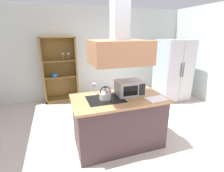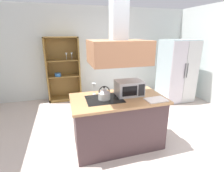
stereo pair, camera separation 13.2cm
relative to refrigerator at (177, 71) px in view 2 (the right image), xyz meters
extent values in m
plane|color=beige|center=(-2.11, -1.82, -0.88)|extent=(7.80, 7.80, 0.00)
cube|color=silver|center=(-2.11, 1.18, 0.47)|extent=(6.00, 0.12, 2.70)
cube|color=#493436|center=(-2.33, -1.57, -0.45)|extent=(1.49, 0.81, 0.86)
cube|color=tan|center=(-2.33, -1.57, 0.00)|extent=(1.57, 0.89, 0.04)
cube|color=black|center=(-2.56, -1.57, 0.02)|extent=(0.60, 0.48, 0.00)
cube|color=#B47752|center=(-2.33, -1.57, 0.78)|extent=(0.90, 0.70, 0.36)
cube|color=silver|center=(-2.33, -1.57, 1.39)|extent=(0.24, 0.24, 0.86)
cube|color=#ADC3C9|center=(0.00, 0.01, 0.00)|extent=(0.90, 0.72, 1.77)
cube|color=#BBB5BF|center=(-0.23, -0.36, 0.00)|extent=(0.44, 0.03, 1.73)
cube|color=#BABCBB|center=(0.22, -0.36, 0.00)|extent=(0.44, 0.03, 1.73)
cylinder|color=#4C4C51|center=(-0.04, -0.39, 0.09)|extent=(0.02, 0.02, 0.40)
cylinder|color=#4C4C51|center=(0.04, -0.39, 0.09)|extent=(0.02, 0.02, 0.40)
cube|color=olive|center=(-3.62, 0.92, 0.04)|extent=(0.04, 0.40, 1.85)
cube|color=olive|center=(-2.72, 0.92, 0.04)|extent=(0.04, 0.40, 1.85)
cube|color=olive|center=(-3.17, 0.92, 0.95)|extent=(0.94, 0.40, 0.03)
cube|color=olive|center=(-3.17, 0.92, -0.84)|extent=(0.94, 0.40, 0.08)
cube|color=olive|center=(-3.17, 1.11, 0.04)|extent=(0.94, 0.02, 1.85)
cube|color=olive|center=(-3.17, 0.92, -0.14)|extent=(0.86, 0.36, 0.02)
cube|color=olive|center=(-3.17, 0.92, 0.32)|extent=(0.86, 0.36, 0.02)
cylinder|color=#2C65A6|center=(-3.34, 0.87, -0.11)|extent=(0.18, 0.18, 0.05)
cylinder|color=#3063A3|center=(-3.34, 0.87, -0.06)|extent=(0.17, 0.17, 0.05)
cylinder|color=silver|center=(-3.06, 0.88, 0.39)|extent=(0.01, 0.01, 0.12)
cone|color=silver|center=(-3.06, 0.88, 0.49)|extent=(0.07, 0.07, 0.08)
cylinder|color=silver|center=(-2.91, 0.88, 0.39)|extent=(0.01, 0.01, 0.12)
cone|color=silver|center=(-2.91, 0.88, 0.49)|extent=(0.07, 0.07, 0.08)
cylinder|color=#B9B9B5|center=(-2.56, -1.57, 0.07)|extent=(0.20, 0.20, 0.11)
cone|color=#B8BBC5|center=(-2.56, -1.57, 0.16)|extent=(0.19, 0.19, 0.07)
sphere|color=black|center=(-2.56, -1.57, 0.21)|extent=(0.03, 0.03, 0.03)
torus|color=black|center=(-2.56, -1.57, 0.15)|extent=(0.19, 0.02, 0.19)
cube|color=white|center=(-1.77, -1.86, 0.03)|extent=(0.35, 0.26, 0.02)
cube|color=#B7BABF|center=(-2.10, -1.49, 0.15)|extent=(0.46, 0.34, 0.26)
cube|color=black|center=(-2.15, -1.67, 0.15)|extent=(0.26, 0.01, 0.17)
cube|color=#262628|center=(-1.94, -1.67, 0.15)|extent=(0.11, 0.01, 0.20)
cylinder|color=silver|center=(-2.68, -1.30, 0.02)|extent=(0.06, 0.06, 0.01)
cylinder|color=silver|center=(-2.68, -1.30, 0.08)|extent=(0.01, 0.01, 0.11)
cone|color=silver|center=(-2.68, -1.30, 0.18)|extent=(0.08, 0.08, 0.09)
camera|label=1|loc=(-3.30, -4.07, 1.07)|focal=27.14mm
camera|label=2|loc=(-3.18, -4.11, 1.07)|focal=27.14mm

